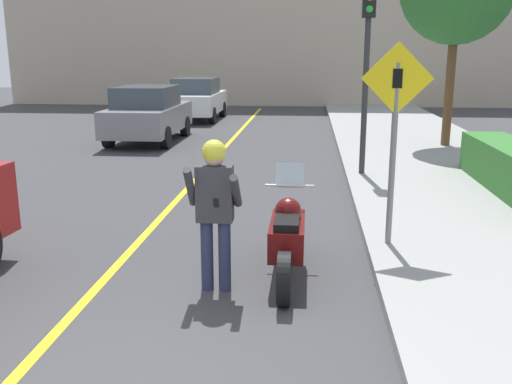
# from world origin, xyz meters

# --- Properties ---
(road_center_line) EXTENTS (0.12, 36.00, 0.01)m
(road_center_line) POSITION_xyz_m (-0.60, 6.00, 0.00)
(road_center_line) COLOR yellow
(road_center_line) RESTS_ON ground
(building_backdrop) EXTENTS (28.00, 1.20, 9.24)m
(building_backdrop) POSITION_xyz_m (0.00, 26.00, 4.62)
(building_backdrop) COLOR #B2A38E
(building_backdrop) RESTS_ON ground
(motorcycle) EXTENTS (0.62, 2.16, 1.28)m
(motorcycle) POSITION_xyz_m (1.56, 2.53, 0.49)
(motorcycle) COLOR black
(motorcycle) RESTS_ON ground
(person_biker) EXTENTS (0.59, 0.47, 1.72)m
(person_biker) POSITION_xyz_m (0.78, 2.05, 1.06)
(person_biker) COLOR #282D4C
(person_biker) RESTS_ON ground
(crossing_sign) EXTENTS (0.91, 0.08, 2.63)m
(crossing_sign) POSITION_xyz_m (2.89, 3.49, 1.72)
(crossing_sign) COLOR slate
(crossing_sign) RESTS_ON sidewalk_curb
(traffic_light) EXTENTS (0.26, 0.30, 3.94)m
(traffic_light) POSITION_xyz_m (2.93, 8.10, 2.87)
(traffic_light) COLOR #2D2D30
(traffic_light) RESTS_ON sidewalk_curb
(parked_car_grey) EXTENTS (1.88, 4.20, 1.68)m
(parked_car_grey) POSITION_xyz_m (-3.07, 12.97, 0.86)
(parked_car_grey) COLOR black
(parked_car_grey) RESTS_ON ground
(parked_car_white) EXTENTS (1.88, 4.20, 1.68)m
(parked_car_white) POSITION_xyz_m (-2.73, 18.85, 0.86)
(parked_car_white) COLOR black
(parked_car_white) RESTS_ON ground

